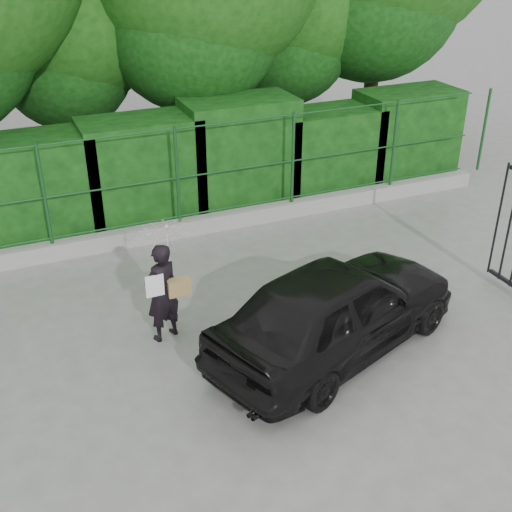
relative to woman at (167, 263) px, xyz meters
name	(u,v)px	position (x,y,z in m)	size (l,w,h in m)	color
ground	(256,383)	(0.67, -1.50, -1.15)	(80.00, 80.00, 0.00)	gray
kerb	(160,232)	(0.67, 3.00, -1.00)	(14.00, 0.25, 0.30)	#9E9E99
fence	(168,177)	(0.89, 3.00, 0.05)	(14.13, 0.06, 1.80)	#15431C
hedge	(139,172)	(0.60, 4.00, -0.15)	(14.20, 1.20, 2.18)	black
woman	(167,263)	(0.00, 0.00, 0.00)	(0.95, 0.97, 1.73)	black
car	(336,308)	(1.95, -1.22, -0.48)	(1.57, 3.91, 1.33)	black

